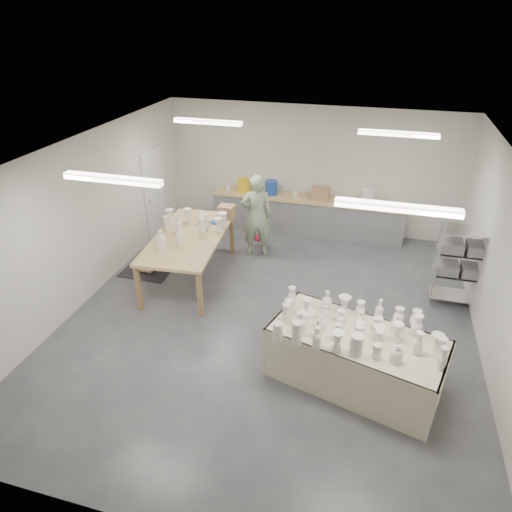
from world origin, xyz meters
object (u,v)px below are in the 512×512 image
(red_stool, at_px, (260,238))
(work_table, at_px, (192,233))
(drying_table, at_px, (355,356))
(potter, at_px, (256,216))

(red_stool, bearing_deg, work_table, -122.94)
(drying_table, bearing_deg, potter, 140.44)
(red_stool, bearing_deg, potter, -90.00)
(drying_table, relative_size, red_stool, 8.37)
(potter, relative_size, red_stool, 5.87)
(potter, bearing_deg, work_table, 33.92)
(potter, xyz_separation_m, red_stool, (0.00, 0.27, -0.68))
(work_table, bearing_deg, potter, 46.95)
(drying_table, bearing_deg, work_table, 162.30)
(red_stool, bearing_deg, drying_table, -56.97)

